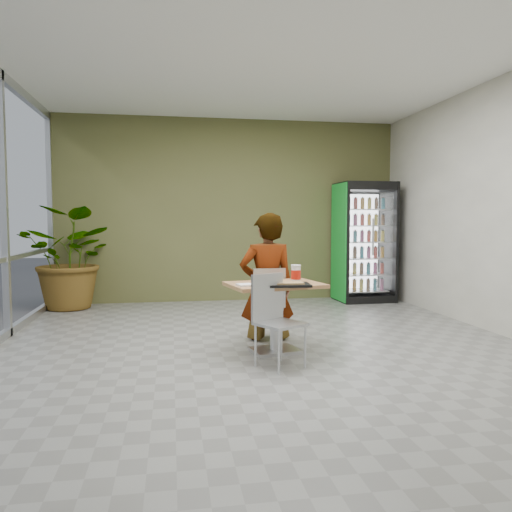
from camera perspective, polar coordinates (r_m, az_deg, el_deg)
The scene contains 12 objects.
ground at distance 5.56m, azimuth 1.20°, elevation -10.69°, with size 7.00×7.00×0.00m, color gray.
room_envelope at distance 5.38m, azimuth 1.23°, elevation 6.02°, with size 6.00×7.00×3.20m, color silver, non-canonical shape.
dining_table at distance 5.36m, azimuth 2.14°, elevation -5.38°, with size 1.08×0.86×0.75m.
chair_far at distance 5.92m, azimuth 1.35°, elevation -4.79°, with size 0.39×0.39×0.86m.
chair_near at distance 4.89m, azimuth 2.04°, elevation -6.44°, with size 0.54×0.54×0.90m.
seated_woman at distance 5.95m, azimuth 1.26°, elevation -3.79°, with size 0.67×0.43×1.81m, color black.
pizza_plate at distance 5.42m, azimuth 1.95°, elevation -2.82°, with size 0.35×0.31×0.03m.
soda_cup at distance 5.40m, azimuth 4.58°, elevation -2.05°, with size 0.11×0.11×0.19m.
napkin_stack at distance 5.10m, azimuth -1.25°, elevation -3.32°, with size 0.15×0.15×0.02m, color white.
cafeteria_tray at distance 5.10m, azimuth 3.78°, elevation -3.30°, with size 0.42×0.31×0.02m, color black.
beverage_fridge at distance 8.99m, azimuth 12.26°, elevation 1.56°, with size 0.97×0.76×2.08m.
potted_plant at distance 8.53m, azimuth -20.22°, elevation -0.20°, with size 1.48×1.28×1.64m, color #2C5B24.
Camera 1 is at (-1.01, -5.28, 1.41)m, focal length 35.00 mm.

